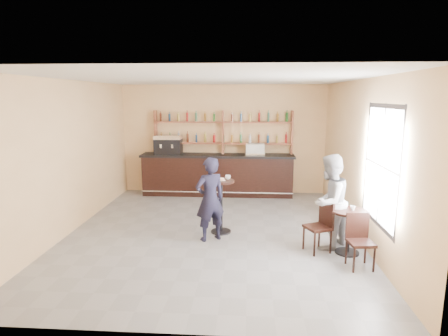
# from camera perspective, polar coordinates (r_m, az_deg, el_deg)

# --- Properties ---
(floor) EXTENTS (7.00, 7.00, 0.00)m
(floor) POSITION_cam_1_polar(r_m,az_deg,el_deg) (8.11, -1.81, -9.76)
(floor) COLOR slate
(floor) RESTS_ON ground
(ceiling) EXTENTS (7.00, 7.00, 0.00)m
(ceiling) POSITION_cam_1_polar(r_m,az_deg,el_deg) (7.60, -1.96, 13.45)
(ceiling) COLOR white
(ceiling) RESTS_ON wall_back
(wall_back) EXTENTS (7.00, 0.00, 7.00)m
(wall_back) POSITION_cam_1_polar(r_m,az_deg,el_deg) (11.15, -0.10, 4.38)
(wall_back) COLOR #F4C58A
(wall_back) RESTS_ON floor
(wall_front) EXTENTS (7.00, 0.00, 7.00)m
(wall_front) POSITION_cam_1_polar(r_m,az_deg,el_deg) (4.31, -6.50, -6.12)
(wall_front) COLOR #F4C58A
(wall_front) RESTS_ON floor
(wall_left) EXTENTS (0.00, 7.00, 7.00)m
(wall_left) POSITION_cam_1_polar(r_m,az_deg,el_deg) (8.53, -22.37, 1.57)
(wall_left) COLOR #F4C58A
(wall_left) RESTS_ON floor
(wall_right) EXTENTS (0.00, 7.00, 7.00)m
(wall_right) POSITION_cam_1_polar(r_m,az_deg,el_deg) (7.98, 20.09, 1.14)
(wall_right) COLOR #F4C58A
(wall_right) RESTS_ON floor
(window_pane) EXTENTS (0.00, 2.00, 2.00)m
(window_pane) POSITION_cam_1_polar(r_m,az_deg,el_deg) (6.84, 22.85, 0.27)
(window_pane) COLOR white
(window_pane) RESTS_ON wall_right
(window_frame) EXTENTS (0.04, 1.70, 2.10)m
(window_frame) POSITION_cam_1_polar(r_m,az_deg,el_deg) (6.83, 22.80, 0.27)
(window_frame) COLOR black
(window_frame) RESTS_ON wall_right
(shelf_unit) EXTENTS (4.00, 0.26, 1.40)m
(shelf_unit) POSITION_cam_1_polar(r_m,az_deg,el_deg) (11.00, -0.15, 5.39)
(shelf_unit) COLOR brown
(shelf_unit) RESTS_ON wall_back
(liquor_bottles) EXTENTS (3.68, 0.10, 1.00)m
(liquor_bottles) POSITION_cam_1_polar(r_m,az_deg,el_deg) (10.99, -0.15, 6.28)
(liquor_bottles) COLOR #8C5919
(liquor_bottles) RESTS_ON shelf_unit
(bar_counter) EXTENTS (4.44, 0.87, 1.20)m
(bar_counter) POSITION_cam_1_polar(r_m,az_deg,el_deg) (10.98, -0.99, -1.01)
(bar_counter) COLOR black
(bar_counter) RESTS_ON floor
(espresso_machine) EXTENTS (0.77, 0.50, 0.55)m
(espresso_machine) POSITION_cam_1_polar(r_m,az_deg,el_deg) (11.05, -8.48, 3.56)
(espresso_machine) COLOR black
(espresso_machine) RESTS_ON bar_counter
(pastry_case) EXTENTS (0.54, 0.43, 0.32)m
(pastry_case) POSITION_cam_1_polar(r_m,az_deg,el_deg) (10.81, 4.77, 2.88)
(pastry_case) COLOR silver
(pastry_case) RESTS_ON bar_counter
(pedestal_table) EXTENTS (0.62, 0.62, 1.14)m
(pedestal_table) POSITION_cam_1_polar(r_m,az_deg,el_deg) (7.94, -0.47, -5.89)
(pedestal_table) COLOR black
(pedestal_table) RESTS_ON floor
(napkin) EXTENTS (0.20, 0.20, 0.00)m
(napkin) POSITION_cam_1_polar(r_m,az_deg,el_deg) (7.79, -0.47, -1.86)
(napkin) COLOR white
(napkin) RESTS_ON pedestal_table
(donut) EXTENTS (0.16, 0.16, 0.04)m
(donut) POSITION_cam_1_polar(r_m,az_deg,el_deg) (7.78, -0.41, -1.70)
(donut) COLOR #E38753
(donut) RESTS_ON napkin
(cup_pedestal) EXTENTS (0.14, 0.14, 0.09)m
(cup_pedestal) POSITION_cam_1_polar(r_m,az_deg,el_deg) (7.87, 0.60, -1.41)
(cup_pedestal) COLOR white
(cup_pedestal) RESTS_ON pedestal_table
(man_main) EXTENTS (0.74, 0.66, 1.69)m
(man_main) POSITION_cam_1_polar(r_m,az_deg,el_deg) (7.46, -2.16, -4.78)
(man_main) COLOR black
(man_main) RESTS_ON floor
(cafe_table) EXTENTS (0.77, 0.77, 0.83)m
(cafe_table) POSITION_cam_1_polar(r_m,az_deg,el_deg) (7.32, 18.41, -9.22)
(cafe_table) COLOR black
(cafe_table) RESTS_ON floor
(cup_cafe) EXTENTS (0.11, 0.11, 0.09)m
(cup_cafe) POSITION_cam_1_polar(r_m,az_deg,el_deg) (7.19, 19.02, -5.79)
(cup_cafe) COLOR white
(cup_cafe) RESTS_ON cafe_table
(chair_west) EXTENTS (0.55, 0.55, 0.96)m
(chair_west) POSITION_cam_1_polar(r_m,az_deg,el_deg) (7.22, 14.07, -8.69)
(chair_west) COLOR black
(chair_west) RESTS_ON floor
(chair_south) EXTENTS (0.44, 0.44, 0.92)m
(chair_south) POSITION_cam_1_polar(r_m,az_deg,el_deg) (6.77, 20.13, -10.55)
(chair_south) COLOR black
(chair_south) RESTS_ON floor
(patron_second) EXTENTS (1.09, 1.11, 1.81)m
(patron_second) POSITION_cam_1_polar(r_m,az_deg,el_deg) (7.34, 15.72, -4.98)
(patron_second) COLOR gray
(patron_second) RESTS_ON floor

